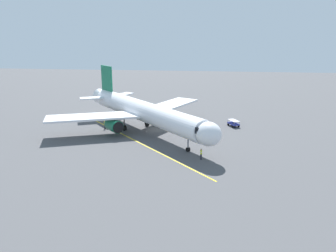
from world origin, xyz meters
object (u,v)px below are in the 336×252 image
airplane (143,111)px  baggage_cart_near_nose (233,123)px  ground_crew_wing_walker (105,125)px  ground_crew_marshaller (201,154)px

airplane → baggage_cart_near_nose: (-17.59, -6.11, -3.35)m
airplane → ground_crew_wing_walker: size_ratio=19.51×
ground_crew_wing_walker → baggage_cart_near_nose: (-25.49, -5.29, -0.23)m
airplane → baggage_cart_near_nose: size_ratio=11.30×
ground_crew_wing_walker → baggage_cart_near_nose: ground_crew_wing_walker is taller
ground_crew_wing_walker → baggage_cart_near_nose: bearing=-168.3°
ground_crew_wing_walker → baggage_cart_near_nose: 26.04m
ground_crew_marshaller → baggage_cart_near_nose: 20.32m
ground_crew_marshaller → ground_crew_wing_walker: bearing=-35.9°
ground_crew_marshaller → ground_crew_wing_walker: size_ratio=1.00×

